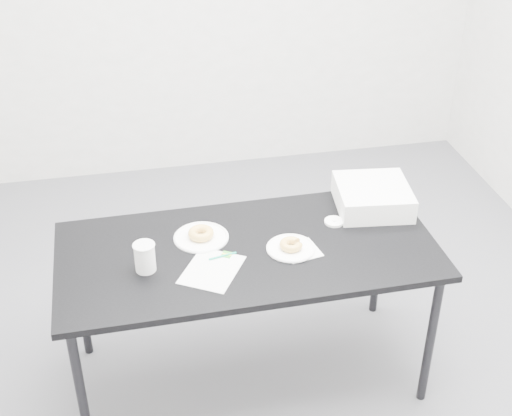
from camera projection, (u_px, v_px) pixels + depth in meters
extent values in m
plane|color=#505055|center=(250.00, 345.00, 3.70)|extent=(4.00, 4.00, 0.00)
cube|color=black|center=(248.00, 251.00, 3.14)|extent=(1.68, 0.80, 0.03)
cylinder|color=black|center=(81.00, 395.00, 2.93)|extent=(0.04, 0.04, 0.73)
cylinder|color=black|center=(80.00, 296.00, 3.47)|extent=(0.04, 0.04, 0.73)
cylinder|color=black|center=(430.00, 340.00, 3.21)|extent=(0.04, 0.04, 0.73)
cylinder|color=black|center=(379.00, 256.00, 3.75)|extent=(0.04, 0.04, 0.73)
cube|color=white|center=(212.00, 270.00, 2.99)|extent=(0.32, 0.34, 0.00)
cube|color=green|center=(227.00, 255.00, 3.08)|extent=(0.06, 0.06, 0.00)
cylinder|color=#0D9471|center=(223.00, 256.00, 3.07)|extent=(0.12, 0.03, 0.01)
cube|color=white|center=(301.00, 250.00, 3.11)|extent=(0.18, 0.18, 0.00)
cylinder|color=white|center=(291.00, 248.00, 3.12)|extent=(0.22, 0.22, 0.01)
torus|color=gold|center=(291.00, 244.00, 3.11)|extent=(0.11, 0.11, 0.03)
cylinder|color=white|center=(201.00, 237.00, 3.19)|extent=(0.25, 0.25, 0.01)
torus|color=gold|center=(201.00, 233.00, 3.18)|extent=(0.12, 0.12, 0.04)
cylinder|color=silver|center=(145.00, 257.00, 2.96)|extent=(0.09, 0.09, 0.13)
cylinder|color=white|center=(334.00, 222.00, 3.30)|extent=(0.09, 0.09, 0.01)
cube|color=white|center=(373.00, 197.00, 3.39)|extent=(0.38, 0.38, 0.11)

